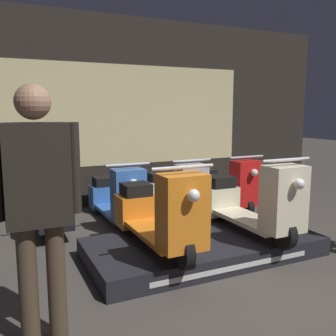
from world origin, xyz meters
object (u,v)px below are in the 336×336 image
object	(u,v)px
scooter_backrow_3	(225,187)
person_left_browsing	(38,195)
scooter_display_right	(250,202)
scooter_display_left	(158,214)
scooter_backrow_2	(174,192)
scooter_backrow_0	(49,204)
scooter_backrow_1	(116,198)

from	to	relation	value
scooter_backrow_3	person_left_browsing	bearing A→B (deg)	-141.54
scooter_display_right	scooter_backrow_3	distance (m)	1.91
scooter_display_left	person_left_browsing	world-z (taller)	person_left_browsing
scooter_backrow_2	scooter_backrow_3	distance (m)	0.95
scooter_backrow_0	scooter_backrow_1	size ratio (longest dim) A/B	1.00
scooter_backrow_0	person_left_browsing	world-z (taller)	person_left_browsing
scooter_display_right	person_left_browsing	bearing A→B (deg)	-160.66
scooter_backrow_2	scooter_display_right	bearing A→B (deg)	-85.22
scooter_display_right	person_left_browsing	world-z (taller)	person_left_browsing
scooter_display_left	scooter_backrow_0	size ratio (longest dim) A/B	1.00
scooter_display_left	scooter_backrow_2	world-z (taller)	scooter_display_left
scooter_backrow_2	person_left_browsing	xyz separation A→B (m)	(-2.28, -2.57, 0.70)
scooter_backrow_3	person_left_browsing	world-z (taller)	person_left_browsing
scooter_display_left	scooter_backrow_0	distance (m)	1.93
scooter_backrow_2	scooter_backrow_0	bearing A→B (deg)	180.00
person_left_browsing	scooter_display_left	bearing A→B (deg)	34.24
scooter_backrow_1	scooter_backrow_3	xyz separation A→B (m)	(1.90, 0.00, 0.00)
scooter_backrow_0	scooter_backrow_3	world-z (taller)	same
scooter_display_left	scooter_backrow_2	size ratio (longest dim) A/B	1.00
scooter_backrow_2	person_left_browsing	bearing A→B (deg)	-131.63
scooter_backrow_3	scooter_backrow_1	bearing A→B (deg)	180.00
scooter_backrow_3	scooter_backrow_0	bearing A→B (deg)	180.00
scooter_display_right	scooter_backrow_1	size ratio (longest dim) A/B	1.00
scooter_backrow_0	scooter_backrow_3	bearing A→B (deg)	0.00
scooter_display_right	person_left_browsing	xyz separation A→B (m)	(-2.42, -0.85, 0.50)
scooter_backrow_1	scooter_backrow_0	bearing A→B (deg)	180.00
scooter_backrow_3	person_left_browsing	size ratio (longest dim) A/B	0.92
scooter_display_left	scooter_backrow_3	distance (m)	2.63
scooter_display_right	scooter_backrow_0	size ratio (longest dim) A/B	1.00
scooter_backrow_0	scooter_backrow_3	distance (m)	2.85
scooter_display_left	scooter_display_right	size ratio (longest dim) A/B	1.00
scooter_display_left	scooter_display_right	world-z (taller)	same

